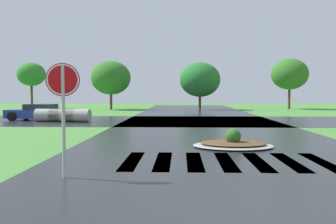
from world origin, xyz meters
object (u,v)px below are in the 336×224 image
drainage_pipe_stack (63,115)px  stop_sign (63,93)px  car_dark_suv (39,113)px  median_island (233,143)px

drainage_pipe_stack → stop_sign: bearing=-71.3°
car_dark_suv → drainage_pipe_stack: bearing=155.4°
stop_sign → car_dark_suv: stop_sign is taller
stop_sign → drainage_pipe_stack: bearing=94.8°
median_island → drainage_pipe_stack: size_ratio=0.76×
stop_sign → car_dark_suv: (-7.35, 16.70, -1.42)m
car_dark_suv → drainage_pipe_stack: size_ratio=1.18×
stop_sign → median_island: 6.89m
stop_sign → median_island: size_ratio=0.92×
median_island → drainage_pipe_stack: (-9.83, 10.70, 0.30)m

